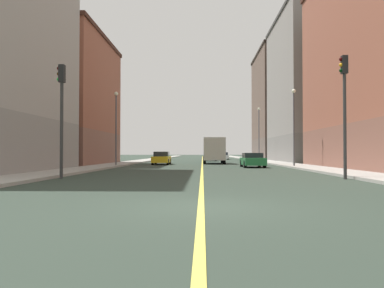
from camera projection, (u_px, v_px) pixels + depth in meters
The scene contains 17 objects.
ground_plane at pixel (201, 207), 9.48m from camera, with size 400.00×400.00×0.00m, color #2B372E.
sidewalk_left at pixel (262, 161), 58.21m from camera, with size 2.88×168.00×0.15m, color #9E9B93.
sidewalk_right at pixel (143, 161), 58.70m from camera, with size 2.88×168.00×0.15m, color #9E9B93.
lane_center_stripe at pixel (202, 161), 58.45m from camera, with size 0.16×154.00×0.01m, color #E5D14C.
building_left_mid at pixel (316, 89), 52.99m from camera, with size 10.59×18.57×20.00m.
building_left_far at pixel (285, 106), 72.77m from camera, with size 10.59×17.72×20.05m.
building_right_midblock at pixel (58, 101), 41.61m from camera, with size 10.59×15.59×13.73m.
traffic_light_left_near at pixel (344, 99), 19.22m from camera, with size 0.40×0.32×6.13m.
traffic_light_right_near at pixel (61, 105), 19.60m from camera, with size 0.40×0.32×5.76m.
street_lamp_left_near at pixel (294, 119), 34.16m from camera, with size 0.36×0.36×6.76m.
street_lamp_right_near at pixel (116, 120), 36.40m from camera, with size 0.36×0.36×6.87m.
street_lamp_left_far at pixel (259, 129), 55.33m from camera, with size 0.36×0.36×7.56m.
car_teal at pixel (210, 157), 59.50m from camera, with size 1.95×4.05×1.27m.
car_white at pixel (223, 156), 71.20m from camera, with size 2.11×4.30×1.34m.
car_yellow at pixel (162, 158), 42.53m from camera, with size 1.84×4.51×1.40m.
car_green at pixel (252, 160), 34.40m from camera, with size 1.92×4.36×1.28m.
box_truck at pixel (214, 150), 45.72m from camera, with size 2.50×7.60×2.97m.
Camera 1 is at (0.04, -9.52, 1.33)m, focal length 36.38 mm.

